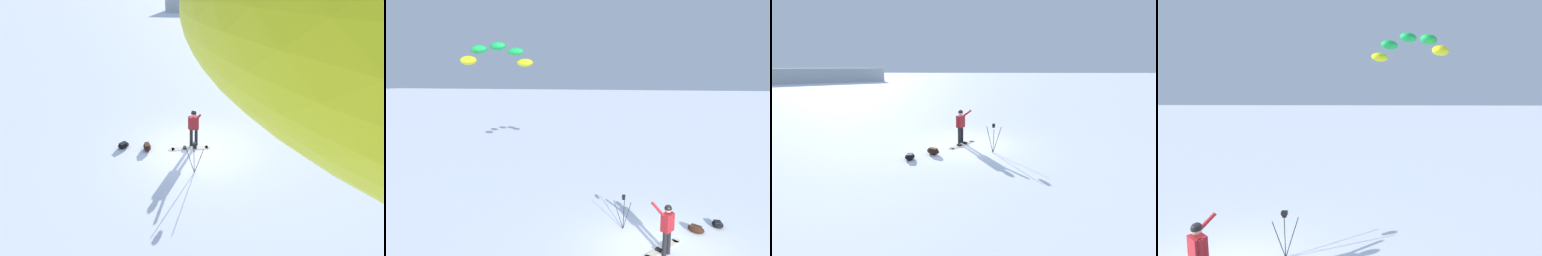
{
  "view_description": "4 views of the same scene",
  "coord_description": "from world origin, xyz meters",
  "views": [
    {
      "loc": [
        -7.47,
        7.44,
        6.49
      ],
      "look_at": [
        -2.35,
        2.49,
        2.81
      ],
      "focal_mm": 26.67,
      "sensor_mm": 36.0,
      "label": 1
    },
    {
      "loc": [
        -0.35,
        -9.65,
        5.54
      ],
      "look_at": [
        -3.31,
        2.98,
        3.47
      ],
      "focal_mm": 28.79,
      "sensor_mm": 36.0,
      "label": 2
    },
    {
      "loc": [
        -0.24,
        11.94,
        3.7
      ],
      "look_at": [
        0.11,
        1.23,
        1.12
      ],
      "focal_mm": 23.83,
      "sensor_mm": 36.0,
      "label": 3
    },
    {
      "loc": [
        5.49,
        3.3,
        4.29
      ],
      "look_at": [
        -3.09,
        2.86,
        3.32
      ],
      "focal_mm": 24.99,
      "sensor_mm": 36.0,
      "label": 4
    }
  ],
  "objects": [
    {
      "name": "ground_plane",
      "position": [
        0.0,
        0.0,
        0.0
      ],
      "size": [
        300.0,
        300.0,
        0.0
      ],
      "primitive_type": "plane",
      "color": "white"
    },
    {
      "name": "snowboarder",
      "position": [
        0.31,
        -0.19,
        1.02
      ],
      "size": [
        0.77,
        0.48,
        1.7
      ],
      "color": "black",
      "rests_on": "ground_plane"
    },
    {
      "name": "snowboard",
      "position": [
        0.23,
        0.12,
        0.02
      ],
      "size": [
        1.23,
        1.53,
        0.1
      ],
      "color": "beige",
      "rests_on": "ground_plane"
    },
    {
      "name": "traction_kite",
      "position": [
        -8.2,
        5.49,
        6.83
      ],
      "size": [
        3.28,
        3.94,
        1.23
      ],
      "color": "yellow"
    },
    {
      "name": "gear_bag_large",
      "position": [
        2.3,
        2.15,
        0.12
      ],
      "size": [
        0.44,
        0.54,
        0.24
      ],
      "color": "black",
      "rests_on": "ground_plane"
    },
    {
      "name": "camera_tripod",
      "position": [
        -1.17,
        1.23,
        0.94
      ],
      "size": [
        0.66,
        0.64,
        1.31
      ],
      "color": "#262628",
      "rests_on": "ground_plane"
    },
    {
      "name": "gear_bag_small",
      "position": [
        1.44,
        1.51,
        0.15
      ],
      "size": [
        0.68,
        0.57,
        0.29
      ],
      "color": "black",
      "rests_on": "ground_plane"
    }
  ]
}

